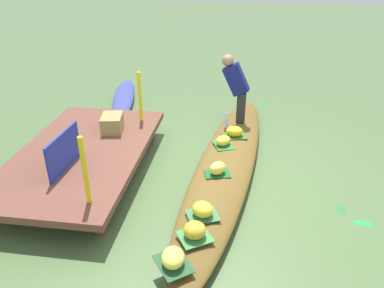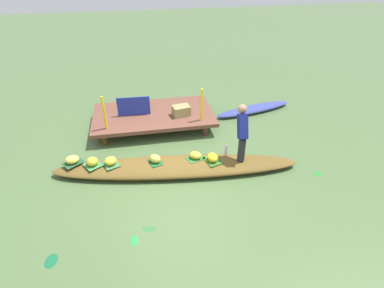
% 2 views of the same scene
% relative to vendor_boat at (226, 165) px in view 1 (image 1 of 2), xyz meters
% --- Properties ---
extents(canal_water, '(40.00, 40.00, 0.00)m').
position_rel_vendor_boat_xyz_m(canal_water, '(0.00, 0.00, -0.12)').
color(canal_water, '#4B663A').
rests_on(canal_water, ground).
extents(dock_platform, '(3.20, 1.80, 0.39)m').
position_rel_vendor_boat_xyz_m(dock_platform, '(-0.32, 2.12, 0.21)').
color(dock_platform, brown).
rests_on(dock_platform, ground).
extents(vendor_boat, '(5.42, 1.45, 0.23)m').
position_rel_vendor_boat_xyz_m(vendor_boat, '(0.00, 0.00, 0.00)').
color(vendor_boat, brown).
rests_on(vendor_boat, ground).
extents(moored_boat, '(2.48, 0.97, 0.18)m').
position_rel_vendor_boat_xyz_m(moored_boat, '(2.67, 2.42, -0.03)').
color(moored_boat, '#37418F').
rests_on(moored_boat, ground).
extents(leaf_mat_0, '(0.42, 0.45, 0.01)m').
position_rel_vendor_boat_xyz_m(leaf_mat_0, '(-1.39, 0.20, 0.12)').
color(leaf_mat_0, '#3C7240').
rests_on(leaf_mat_0, vendor_boat).
extents(banana_bunch_0, '(0.35, 0.35, 0.17)m').
position_rel_vendor_boat_xyz_m(banana_bunch_0, '(-1.39, 0.20, 0.21)').
color(banana_bunch_0, yellow).
rests_on(banana_bunch_0, vendor_boat).
extents(leaf_mat_1, '(0.32, 0.39, 0.01)m').
position_rel_vendor_boat_xyz_m(leaf_mat_1, '(-0.45, 0.10, 0.12)').
color(leaf_mat_1, '#175B28').
rests_on(leaf_mat_1, vendor_boat).
extents(banana_bunch_1, '(0.31, 0.30, 0.18)m').
position_rel_vendor_boat_xyz_m(banana_bunch_1, '(-0.45, 0.10, 0.21)').
color(banana_bunch_1, '#F9E753').
rests_on(banana_bunch_1, vendor_boat).
extents(leaf_mat_2, '(0.50, 0.48, 0.01)m').
position_rel_vendor_boat_xyz_m(leaf_mat_2, '(-2.21, 0.40, 0.12)').
color(leaf_mat_2, '#23502D').
rests_on(leaf_mat_2, vendor_boat).
extents(banana_bunch_2, '(0.32, 0.27, 0.17)m').
position_rel_vendor_boat_xyz_m(banana_bunch_2, '(-2.21, 0.40, 0.21)').
color(banana_bunch_2, '#F5E655').
rests_on(banana_bunch_2, vendor_boat).
extents(leaf_mat_3, '(0.45, 0.38, 0.01)m').
position_rel_vendor_boat_xyz_m(leaf_mat_3, '(0.44, 0.08, 0.12)').
color(leaf_mat_3, '#2B7331').
rests_on(leaf_mat_3, vendor_boat).
extents(banana_bunch_3, '(0.34, 0.31, 0.16)m').
position_rel_vendor_boat_xyz_m(banana_bunch_3, '(0.44, 0.08, 0.20)').
color(banana_bunch_3, yellow).
rests_on(banana_bunch_3, vendor_boat).
extents(leaf_mat_4, '(0.40, 0.46, 0.01)m').
position_rel_vendor_boat_xyz_m(leaf_mat_4, '(0.79, -0.08, 0.12)').
color(leaf_mat_4, '#326A24').
rests_on(leaf_mat_4, vendor_boat).
extents(banana_bunch_4, '(0.24, 0.29, 0.17)m').
position_rel_vendor_boat_xyz_m(banana_bunch_4, '(0.79, -0.08, 0.21)').
color(banana_bunch_4, yellow).
rests_on(banana_bunch_4, vendor_boat).
extents(leaf_mat_5, '(0.45, 0.46, 0.01)m').
position_rel_vendor_boat_xyz_m(leaf_mat_5, '(-1.78, 0.24, 0.12)').
color(leaf_mat_5, '#3E8443').
rests_on(leaf_mat_5, vendor_boat).
extents(banana_bunch_5, '(0.26, 0.26, 0.18)m').
position_rel_vendor_boat_xyz_m(banana_bunch_5, '(-1.78, 0.24, 0.21)').
color(banana_bunch_5, gold).
rests_on(banana_bunch_5, vendor_boat).
extents(vendor_person, '(0.24, 0.51, 1.21)m').
position_rel_vendor_boat_xyz_m(vendor_person, '(1.41, -0.06, 0.80)').
color(vendor_person, '#28282D').
rests_on(vendor_person, vendor_boat).
extents(water_bottle, '(0.07, 0.07, 0.26)m').
position_rel_vendor_boat_xyz_m(water_bottle, '(1.12, 0.07, 0.25)').
color(water_bottle, silver).
rests_on(water_bottle, vendor_boat).
extents(market_banner, '(0.85, 0.07, 0.51)m').
position_rel_vendor_boat_xyz_m(market_banner, '(-0.82, 2.12, 0.52)').
color(market_banner, '#202F97').
rests_on(market_banner, dock_platform).
extents(railing_post_west, '(0.06, 0.06, 0.85)m').
position_rel_vendor_boat_xyz_m(railing_post_west, '(-1.52, 1.52, 0.70)').
color(railing_post_west, yellow).
rests_on(railing_post_west, dock_platform).
extents(railing_post_east, '(0.06, 0.06, 0.85)m').
position_rel_vendor_boat_xyz_m(railing_post_east, '(0.88, 1.52, 0.70)').
color(railing_post_east, yellow).
rests_on(railing_post_east, dock_platform).
extents(produce_crate, '(0.49, 0.39, 0.26)m').
position_rel_vendor_boat_xyz_m(produce_crate, '(0.41, 1.88, 0.40)').
color(produce_crate, '#91844D').
rests_on(produce_crate, dock_platform).
extents(drifting_plant_1, '(0.15, 0.25, 0.01)m').
position_rel_vendor_boat_xyz_m(drifting_plant_1, '(-0.98, -1.77, -0.11)').
color(drifting_plant_1, '#25883E').
rests_on(drifting_plant_1, ground).
extents(drifting_plant_2, '(0.21, 0.17, 0.01)m').
position_rel_vendor_boat_xyz_m(drifting_plant_2, '(3.04, -0.67, -0.11)').
color(drifting_plant_2, '#217E25').
rests_on(drifting_plant_2, ground).
extents(drifting_plant_3, '(0.29, 0.19, 0.01)m').
position_rel_vendor_boat_xyz_m(drifting_plant_3, '(-0.72, -1.56, -0.11)').
color(drifting_plant_3, '#316935').
rests_on(drifting_plant_3, ground).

